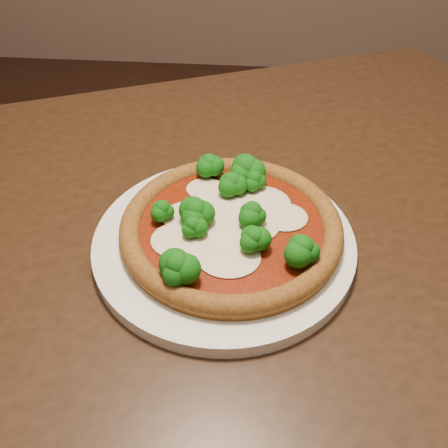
{
  "coord_description": "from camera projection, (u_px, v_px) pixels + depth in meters",
  "views": [
    {
      "loc": [
        -0.04,
        -0.62,
        1.2
      ],
      "look_at": [
        -0.08,
        -0.17,
        0.79
      ],
      "focal_mm": 40.0,
      "sensor_mm": 36.0,
      "label": 1
    }
  ],
  "objects": [
    {
      "name": "plate",
      "position": [
        224.0,
        242.0,
        0.63
      ],
      "size": [
        0.33,
        0.33,
        0.02
      ],
      "primitive_type": "cylinder",
      "color": "silver",
      "rests_on": "dining_table"
    },
    {
      "name": "pizza",
      "position": [
        231.0,
        222.0,
        0.62
      ],
      "size": [
        0.28,
        0.28,
        0.06
      ],
      "rotation": [
        0.0,
        0.0,
        0.39
      ],
      "color": "brown",
      "rests_on": "plate"
    },
    {
      "name": "floor",
      "position": [
        261.0,
        411.0,
        1.26
      ],
      "size": [
        4.0,
        4.0,
        0.0
      ],
      "primitive_type": "plane",
      "color": "black",
      "rests_on": "ground"
    },
    {
      "name": "dining_table",
      "position": [
        209.0,
        280.0,
        0.72
      ],
      "size": [
        1.46,
        1.28,
        0.75
      ],
      "rotation": [
        0.0,
        0.0,
        0.39
      ],
      "color": "black",
      "rests_on": "floor"
    }
  ]
}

